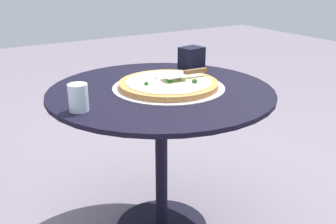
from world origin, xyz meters
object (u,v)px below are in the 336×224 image
(pizza_on_tray, at_px, (168,84))
(pizza_server, at_px, (186,73))
(patio_table, at_px, (161,121))
(napkin_dispenser, at_px, (192,59))
(drinking_cup, at_px, (78,98))

(pizza_on_tray, distance_m, pizza_server, 0.09)
(patio_table, relative_size, pizza_on_tray, 1.99)
(patio_table, height_order, pizza_on_tray, pizza_on_tray)
(patio_table, relative_size, napkin_dispenser, 8.16)
(pizza_server, relative_size, napkin_dispenser, 1.83)
(patio_table, height_order, pizza_server, pizza_server)
(pizza_on_tray, bearing_deg, napkin_dispenser, -144.07)
(pizza_on_tray, xyz_separation_m, pizza_server, (-0.08, 0.01, 0.04))
(drinking_cup, distance_m, napkin_dispenser, 0.72)
(patio_table, relative_size, pizza_server, 4.46)
(patio_table, relative_size, drinking_cup, 9.58)
(patio_table, bearing_deg, pizza_server, 178.33)
(pizza_on_tray, height_order, napkin_dispenser, napkin_dispenser)
(patio_table, distance_m, drinking_cup, 0.44)
(patio_table, height_order, napkin_dispenser, napkin_dispenser)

